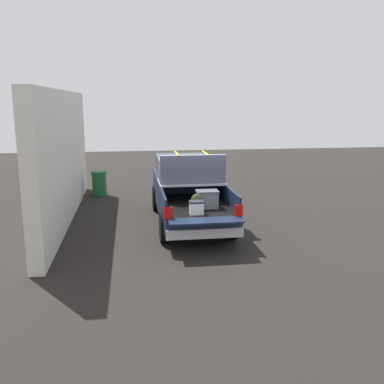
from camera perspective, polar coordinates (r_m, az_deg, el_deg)
name	(u,v)px	position (r m, az deg, el deg)	size (l,w,h in m)	color
ground_plane	(189,223)	(13.20, -0.38, -4.14)	(40.00, 40.00, 0.00)	black
pickup_truck	(188,189)	(13.33, -0.60, 0.38)	(6.05, 2.06, 2.23)	#162138
building_facade	(64,156)	(13.90, -16.89, 4.63)	(9.50, 0.36, 4.02)	silver
trash_can	(99,183)	(17.26, -12.36, 1.14)	(0.60, 0.60, 0.98)	#1E592D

